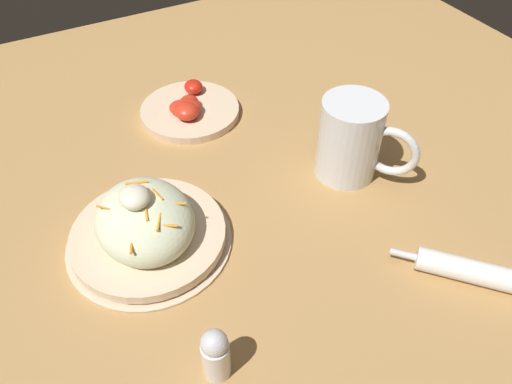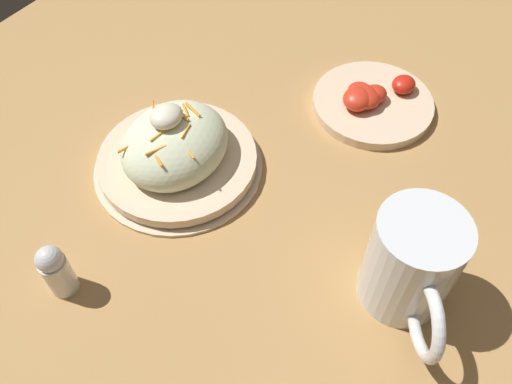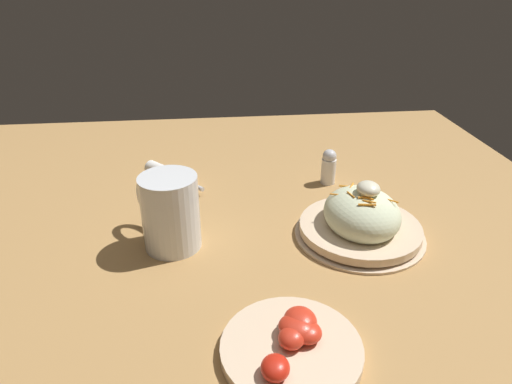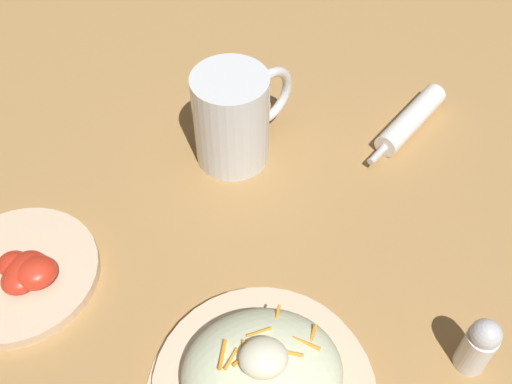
% 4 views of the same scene
% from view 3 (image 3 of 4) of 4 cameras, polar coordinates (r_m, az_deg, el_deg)
% --- Properties ---
extents(ground_plane, '(1.43, 1.43, 0.00)m').
position_cam_3_polar(ground_plane, '(0.82, -2.75, -6.43)').
color(ground_plane, '#B2844C').
extents(salad_plate, '(0.24, 0.24, 0.11)m').
position_cam_3_polar(salad_plate, '(0.84, 13.10, -3.56)').
color(salad_plate, beige).
rests_on(salad_plate, ground_plane).
extents(beer_mug, '(0.14, 0.12, 0.13)m').
position_cam_3_polar(beer_mug, '(0.80, -10.75, -2.82)').
color(beer_mug, white).
rests_on(beer_mug, ground_plane).
extents(napkin_roll, '(0.15, 0.14, 0.03)m').
position_cam_3_polar(napkin_roll, '(1.04, -10.67, 2.04)').
color(napkin_roll, white).
rests_on(napkin_roll, ground_plane).
extents(tomato_plate, '(0.18, 0.18, 0.04)m').
position_cam_3_polar(tomato_plate, '(0.62, 4.62, -18.48)').
color(tomato_plate, beige).
rests_on(tomato_plate, ground_plane).
extents(salt_shaker, '(0.03, 0.03, 0.08)m').
position_cam_3_polar(salt_shaker, '(1.03, 9.11, 3.21)').
color(salt_shaker, white).
rests_on(salt_shaker, ground_plane).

